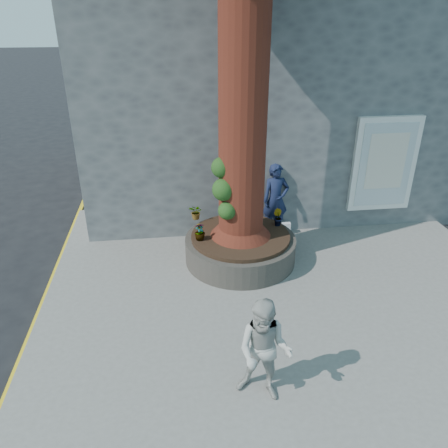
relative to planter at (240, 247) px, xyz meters
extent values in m
plane|color=black|center=(-0.80, -2.00, -0.41)|extent=(120.00, 120.00, 0.00)
cube|color=slate|center=(0.70, -1.00, -0.35)|extent=(9.00, 8.00, 0.12)
cube|color=yellow|center=(-3.85, -1.00, -0.41)|extent=(0.10, 30.00, 0.01)
cube|color=#505255|center=(1.70, 5.20, 2.59)|extent=(10.00, 8.00, 6.00)
cube|color=white|center=(3.50, 1.14, 1.29)|extent=(1.50, 0.12, 2.20)
cube|color=silver|center=(3.50, 1.08, 1.29)|extent=(1.25, 0.04, 1.95)
cube|color=silver|center=(3.50, 1.06, 1.39)|extent=(0.90, 0.02, 1.30)
cylinder|color=black|center=(0.00, 0.00, -0.03)|extent=(2.30, 2.30, 0.52)
cylinder|color=black|center=(0.00, 0.00, 0.27)|extent=(2.04, 2.04, 0.08)
cylinder|color=#4C2013|center=(0.00, 0.00, 4.06)|extent=(0.90, 0.90, 7.50)
cone|color=#4C2013|center=(0.00, 0.00, 0.66)|extent=(1.24, 1.24, 0.70)
sphere|color=#1C3B13|center=(-0.38, -0.20, 1.41)|extent=(0.44, 0.44, 0.44)
sphere|color=#1C3B13|center=(-0.32, -0.30, 1.01)|extent=(0.36, 0.36, 0.36)
sphere|color=#1C3B13|center=(-0.40, -0.08, 1.81)|extent=(0.40, 0.40, 0.40)
imported|color=#172040|center=(0.99, 1.13, 0.56)|extent=(0.66, 0.47, 1.70)
imported|color=#B1B0A9|center=(-0.27, -3.59, 0.48)|extent=(0.93, 0.85, 1.55)
cube|color=white|center=(1.26, 1.02, -0.15)|extent=(0.21, 0.13, 0.28)
imported|color=gray|center=(-0.85, -0.14, 0.48)|extent=(0.21, 0.20, 0.34)
imported|color=gray|center=(0.85, 0.33, 0.49)|extent=(0.26, 0.26, 0.37)
imported|color=gray|center=(-0.85, -0.11, 0.49)|extent=(0.22, 0.22, 0.37)
imported|color=gray|center=(-0.85, 0.85, 0.48)|extent=(0.41, 0.40, 0.34)
camera|label=1|loc=(-1.35, -7.86, 4.53)|focal=35.00mm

